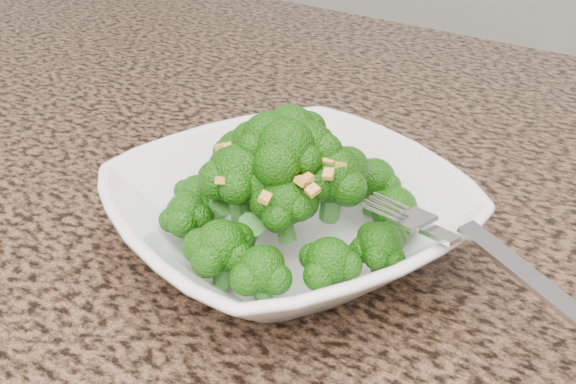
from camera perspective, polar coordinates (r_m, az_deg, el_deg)
The scene contains 5 objects.
granite_counter at distance 0.54m, azimuth -0.61°, elevation -4.55°, with size 1.64×1.04×0.03m, color brown.
bowl at distance 0.50m, azimuth 0.00°, elevation -2.15°, with size 0.23×0.23×0.06m, color white.
broccoli_pile at distance 0.47m, azimuth 0.00°, elevation 4.38°, with size 0.20×0.20×0.07m, color #1B5B0A, non-canonical shape.
garlic_topping at distance 0.45m, azimuth 0.00°, elevation 8.61°, with size 0.12×0.12×0.01m, color gold, non-canonical shape.
fork at distance 0.42m, azimuth 12.45°, elevation -3.49°, with size 0.19×0.03×0.01m, color silver, non-canonical shape.
Camera 1 is at (0.26, -0.06, 1.19)m, focal length 45.00 mm.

